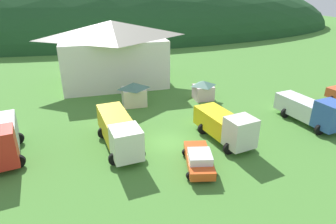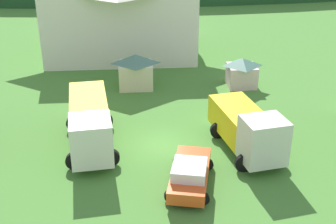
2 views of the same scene
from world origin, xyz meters
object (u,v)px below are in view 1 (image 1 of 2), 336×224
(box_truck_blue, at_px, (311,110))
(service_pickup_orange, at_px, (199,159))
(flatbed_truck_yellow, at_px, (226,126))
(traffic_cone_mid_row, at_px, (226,123))
(depot_building, at_px, (113,52))
(play_shed_pink, at_px, (203,90))
(traffic_cone_near_pickup, at_px, (116,163))
(crane_truck_red, at_px, (2,139))
(play_shed_cream, at_px, (134,94))
(heavy_rig_striped, at_px, (119,131))

(box_truck_blue, height_order, service_pickup_orange, box_truck_blue)
(flatbed_truck_yellow, bearing_deg, traffic_cone_mid_row, 141.38)
(depot_building, bearing_deg, play_shed_pink, -44.19)
(play_shed_pink, relative_size, traffic_cone_near_pickup, 5.26)
(depot_building, bearing_deg, box_truck_blue, -47.39)
(play_shed_pink, xyz_separation_m, crane_truck_red, (-21.76, -8.61, 0.58))
(play_shed_pink, xyz_separation_m, traffic_cone_mid_row, (-0.19, -7.36, -1.28))
(play_shed_cream, distance_m, traffic_cone_near_pickup, 13.10)
(play_shed_pink, bearing_deg, depot_building, 135.81)
(box_truck_blue, relative_size, traffic_cone_near_pickup, 16.14)
(depot_building, bearing_deg, traffic_cone_mid_row, -59.80)
(heavy_rig_striped, distance_m, traffic_cone_mid_row, 12.13)
(play_shed_pink, bearing_deg, traffic_cone_near_pickup, -136.44)
(play_shed_pink, xyz_separation_m, flatbed_truck_yellow, (-2.13, -11.01, 0.37))
(play_shed_cream, distance_m, heavy_rig_striped, 10.39)
(traffic_cone_near_pickup, bearing_deg, depot_building, 83.82)
(depot_building, height_order, heavy_rig_striped, depot_building)
(depot_building, distance_m, play_shed_cream, 10.22)
(flatbed_truck_yellow, bearing_deg, play_shed_cream, -159.73)
(play_shed_cream, relative_size, traffic_cone_mid_row, 6.37)
(depot_building, distance_m, crane_truck_red, 22.05)
(crane_truck_red, bearing_deg, heavy_rig_striped, 74.47)
(crane_truck_red, xyz_separation_m, service_pickup_orange, (15.60, -5.92, -1.03))
(flatbed_truck_yellow, distance_m, traffic_cone_near_pickup, 10.74)
(play_shed_pink, bearing_deg, flatbed_truck_yellow, -100.94)
(service_pickup_orange, height_order, traffic_cone_near_pickup, service_pickup_orange)
(crane_truck_red, xyz_separation_m, traffic_cone_near_pickup, (9.07, -3.46, -1.86))
(crane_truck_red, bearing_deg, flatbed_truck_yellow, 72.93)
(service_pickup_orange, bearing_deg, flatbed_truck_yellow, 143.90)
(play_shed_cream, height_order, service_pickup_orange, play_shed_cream)
(crane_truck_red, xyz_separation_m, flatbed_truck_yellow, (19.63, -2.40, -0.21))
(box_truck_blue, xyz_separation_m, traffic_cone_mid_row, (-8.38, 2.73, -1.66))
(service_pickup_orange, height_order, traffic_cone_mid_row, service_pickup_orange)
(play_shed_pink, relative_size, service_pickup_orange, 0.47)
(service_pickup_orange, bearing_deg, heavy_rig_striped, -117.77)
(play_shed_cream, bearing_deg, service_pickup_orange, -79.33)
(play_shed_pink, height_order, heavy_rig_striped, heavy_rig_striped)
(crane_truck_red, xyz_separation_m, heavy_rig_striped, (9.76, -0.93, -0.13))
(box_truck_blue, bearing_deg, play_shed_cream, -130.57)
(traffic_cone_near_pickup, bearing_deg, flatbed_truck_yellow, 5.72)
(play_shed_pink, relative_size, flatbed_truck_yellow, 0.34)
(service_pickup_orange, bearing_deg, traffic_cone_mid_row, 153.01)
(box_truck_blue, relative_size, traffic_cone_mid_row, 16.36)
(traffic_cone_near_pickup, relative_size, traffic_cone_mid_row, 1.01)
(heavy_rig_striped, bearing_deg, traffic_cone_mid_row, 93.78)
(play_shed_pink, relative_size, traffic_cone_mid_row, 5.33)
(play_shed_pink, distance_m, box_truck_blue, 12.99)
(play_shed_cream, relative_size, flatbed_truck_yellow, 0.41)
(heavy_rig_striped, distance_m, service_pickup_orange, 7.73)
(play_shed_cream, distance_m, play_shed_pink, 8.98)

